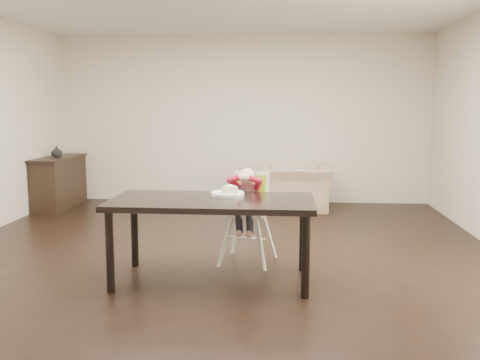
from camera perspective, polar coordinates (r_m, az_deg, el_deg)
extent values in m
plane|color=black|center=(5.48, -2.77, -8.72)|extent=(7.00, 7.00, 0.00)
cube|color=beige|center=(8.74, 0.27, 6.49)|extent=(6.00, 0.02, 2.70)
cube|color=beige|center=(1.86, -17.64, 0.74)|extent=(6.00, 0.02, 2.70)
cube|color=black|center=(4.75, -3.00, -2.33)|extent=(1.80, 0.90, 0.05)
cylinder|color=black|center=(4.67, -13.72, -7.46)|extent=(0.07, 0.07, 0.70)
cylinder|color=black|center=(4.43, 7.03, -8.11)|extent=(0.07, 0.07, 0.70)
cylinder|color=black|center=(5.35, -11.19, -5.41)|extent=(0.07, 0.07, 0.70)
cylinder|color=black|center=(5.15, 6.74, -5.84)|extent=(0.07, 0.07, 0.70)
cylinder|color=white|center=(5.29, -1.60, -6.48)|extent=(0.04, 0.04, 0.51)
cylinder|color=white|center=(5.19, 2.24, -6.76)|extent=(0.04, 0.04, 0.51)
cylinder|color=white|center=(5.62, -0.46, -5.60)|extent=(0.04, 0.04, 0.51)
cylinder|color=white|center=(5.53, 3.16, -5.84)|extent=(0.04, 0.04, 0.51)
cube|color=white|center=(5.35, 0.84, -3.52)|extent=(0.42, 0.39, 0.05)
cube|color=#93D61B|center=(5.34, 0.84, -3.18)|extent=(0.34, 0.32, 0.03)
cube|color=white|center=(5.45, 1.24, -1.08)|extent=(0.36, 0.12, 0.38)
cube|color=#93D61B|center=(5.42, 1.16, -1.22)|extent=(0.31, 0.08, 0.34)
cube|color=black|center=(5.37, 0.37, -1.30)|extent=(0.06, 0.17, 0.02)
cube|color=black|center=(5.34, 1.58, -1.36)|extent=(0.06, 0.17, 0.02)
cylinder|color=#9F1212|center=(5.32, 0.84, -1.74)|extent=(0.25, 0.25, 0.25)
sphere|color=beige|center=(5.27, 0.79, 0.36)|extent=(0.19, 0.19, 0.16)
ellipsoid|color=brown|center=(5.29, 0.86, 0.59)|extent=(0.19, 0.19, 0.13)
sphere|color=beige|center=(5.20, 0.20, 0.31)|extent=(0.09, 0.09, 0.07)
sphere|color=beige|center=(5.18, 0.88, 0.28)|extent=(0.09, 0.09, 0.07)
cylinder|color=white|center=(4.93, -1.34, -1.51)|extent=(0.40, 0.40, 0.02)
torus|color=white|center=(4.93, -1.34, -1.36)|extent=(0.40, 0.40, 0.02)
imported|color=tan|center=(8.08, 5.87, -0.05)|extent=(1.05, 0.69, 0.90)
cube|color=black|center=(8.72, -18.71, -0.33)|extent=(0.40, 1.20, 0.76)
cube|color=black|center=(8.68, -18.82, 2.26)|extent=(0.44, 1.26, 0.03)
imported|color=#99999E|center=(8.63, -18.97, 2.88)|extent=(0.22, 0.22, 0.17)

